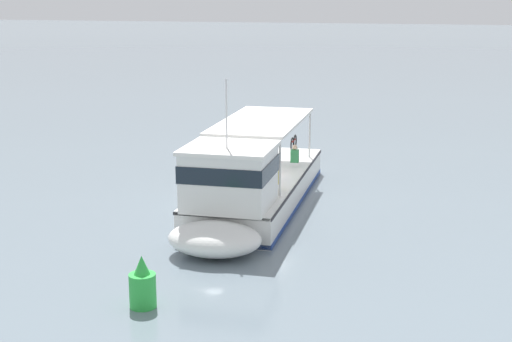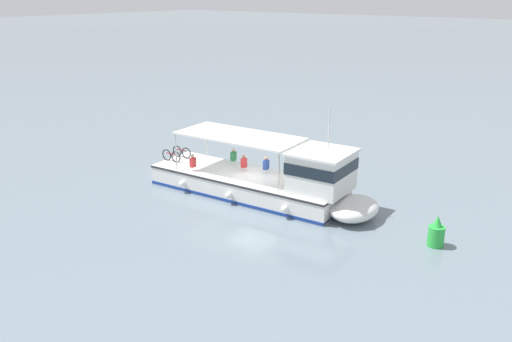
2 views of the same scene
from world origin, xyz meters
TOP-DOWN VIEW (x-y plane):
  - ground_plane at (0.00, 0.00)m, footprint 400.00×400.00m
  - ferry_main at (-0.19, 1.06)m, footprint 4.21×12.99m
  - channel_buoy at (-0.11, 9.76)m, footprint 0.70×0.70m

SIDE VIEW (x-z plane):
  - ground_plane at x=0.00m, z-range 0.00..0.00m
  - channel_buoy at x=-0.11m, z-range -0.13..1.27m
  - ferry_main at x=-0.19m, z-range -1.64..3.68m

